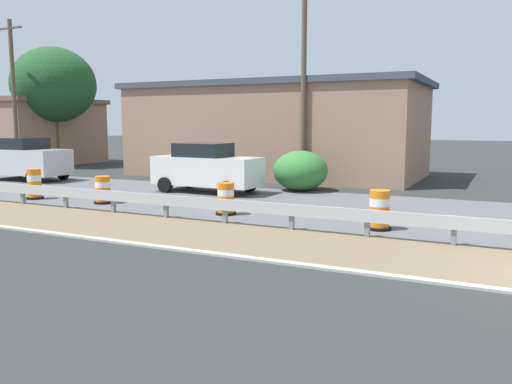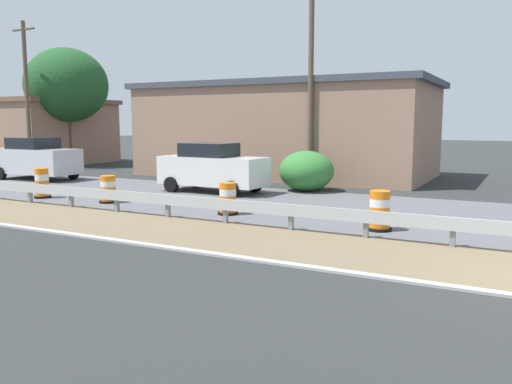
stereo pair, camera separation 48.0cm
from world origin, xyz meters
name	(u,v)px [view 1 (the left image)]	position (x,y,z in m)	size (l,w,h in m)	color
guardrail_median	(503,228)	(1.91, 1.18, 0.52)	(0.18, 49.36, 0.71)	#ADB2B7
traffic_barrel_nearest	(379,212)	(3.02, 4.21, 0.49)	(0.67, 0.67, 1.07)	orange
traffic_barrel_close	(226,200)	(3.22, 9.05, 0.45)	(0.65, 0.65, 1.01)	orange
traffic_barrel_mid	(34,185)	(3.01, 17.20, 0.52)	(0.63, 0.63, 1.14)	orange
traffic_barrel_far	(103,191)	(3.29, 14.11, 0.44)	(0.66, 0.66, 0.98)	orange
car_trailing_near_lane	(206,168)	(7.48, 12.35, 1.02)	(2.11, 4.58, 2.04)	silver
car_mid_far_lane	(25,159)	(7.43, 22.89, 1.06)	(2.18, 4.55, 2.12)	silver
roadside_shop_near	(277,129)	(15.37, 12.62, 2.49)	(7.90, 15.69, 4.96)	#93705B
roadside_shop_far	(10,131)	(15.08, 33.32, 2.25)	(8.02, 11.56, 4.47)	#93705B
utility_pole_near	(304,78)	(11.42, 9.62, 4.83)	(0.24, 1.80, 9.33)	brown
utility_pole_mid	(14,94)	(10.75, 27.42, 4.54)	(0.24, 1.80, 8.76)	brown
bush_roadside	(300,171)	(9.66, 9.05, 0.85)	(2.31, 2.31, 1.70)	#337533
tree_roadside	(54,85)	(14.21, 27.89, 5.28)	(5.33, 5.33, 7.69)	brown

